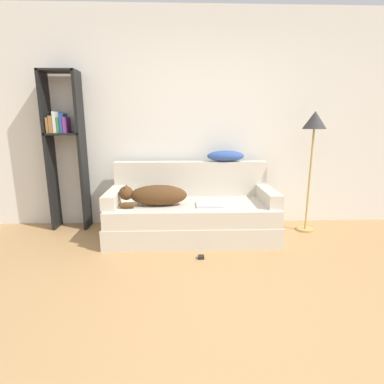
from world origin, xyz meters
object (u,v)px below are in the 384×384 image
throw_pillow (226,156)px  bookshelf (64,143)px  laptop (210,205)px  dog (155,195)px  couch (192,220)px  floor_lamp (314,130)px  power_adapter (201,257)px

throw_pillow → bookshelf: size_ratio=0.24×
bookshelf → laptop: bearing=-16.5°
dog → laptop: (0.61, -0.03, -0.11)m
laptop → bookshelf: 1.94m
couch → floor_lamp: bearing=6.3°
dog → floor_lamp: size_ratio=0.52×
couch → throw_pillow: (0.44, 0.36, 0.72)m
throw_pillow → floor_lamp: size_ratio=0.32×
power_adapter → laptop: bearing=75.3°
floor_lamp → power_adapter: floor_lamp is taller
couch → floor_lamp: size_ratio=1.33×
floor_lamp → dog: bearing=-172.1°
laptop → throw_pillow: 0.74m
power_adapter → dog: bearing=134.3°
bookshelf → dog: bearing=-23.3°
floor_lamp → power_adapter: bearing=-150.9°
floor_lamp → throw_pillow: bearing=168.8°
dog → bookshelf: bookshelf is taller
throw_pillow → laptop: bearing=-116.2°
couch → dog: (-0.42, -0.10, 0.33)m
dog → laptop: bearing=-2.8°
dog → floor_lamp: 2.01m
bookshelf → floor_lamp: (3.00, -0.23, 0.16)m
couch → power_adapter: 0.64m
laptop → throw_pillow: size_ratio=0.63×
dog → floor_lamp: (1.86, 0.26, 0.71)m
couch → bookshelf: (-1.55, 0.39, 0.88)m
dog → power_adapter: bearing=-45.7°
throw_pillow → floor_lamp: (1.01, -0.20, 0.32)m
couch → laptop: (0.20, -0.13, 0.22)m
couch → throw_pillow: size_ratio=4.15×
bookshelf → power_adapter: size_ratio=31.52×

